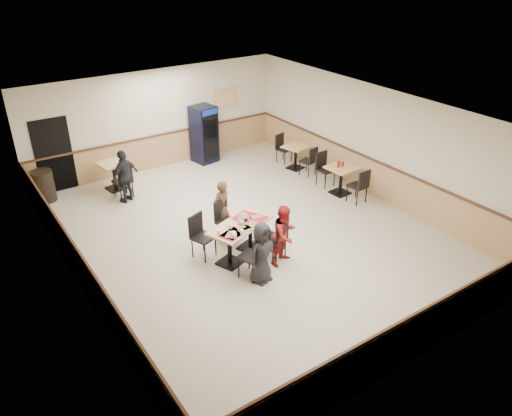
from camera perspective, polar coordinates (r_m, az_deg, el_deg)
ground at (r=12.02m, az=-0.84°, el=-2.96°), size 10.00×10.00×0.00m
room_shell at (r=14.54m, az=-0.51°, el=5.32°), size 10.00×10.00×10.00m
main_table at (r=10.94m, az=-1.82°, el=-3.10°), size 1.67×1.23×0.81m
main_chairs at (r=10.92m, az=-1.99°, el=-3.33°), size 1.86×2.12×1.02m
diner_woman_left at (r=10.08m, az=0.65°, el=-5.16°), size 0.73×0.56×1.34m
diner_woman_right at (r=10.69m, az=3.30°, el=-3.05°), size 0.78×0.69×1.36m
diner_man_opposite at (r=11.69m, az=-3.97°, el=-0.06°), size 0.58×0.46×1.40m
lone_diner at (r=13.68m, az=-14.75°, el=3.53°), size 0.93×0.65×1.46m
tabletop_clutter at (r=10.71m, az=-1.68°, el=-2.02°), size 1.34×1.01×0.12m
side_table_near at (r=13.93m, az=9.72°, el=3.62°), size 0.78×0.78×0.79m
side_table_near_chair_south at (r=13.54m, az=11.52°, el=2.59°), size 0.49×0.49×1.00m
side_table_near_chair_north at (r=14.36m, az=8.00°, el=4.41°), size 0.49×0.49×1.00m
side_table_far at (r=15.41m, az=4.56°, el=6.22°), size 0.83×0.83×0.74m
side_table_far_chair_south at (r=15.00m, az=5.94°, el=5.43°), size 0.52×0.52×0.93m
side_table_far_chair_north at (r=15.85m, az=3.24°, el=6.80°), size 0.52×0.52×0.93m
condiment_caddy at (r=13.81m, az=9.60°, el=5.00°), size 0.23×0.06×0.20m
back_table at (r=14.55m, az=-15.93°, el=4.03°), size 0.86×0.86×0.80m
back_table_chair_lone at (r=14.00m, az=-15.03°, el=3.07°), size 0.54×0.54×1.02m
pepsi_cooler at (r=15.87m, az=-5.95°, el=8.38°), size 0.78×0.79×1.79m
trash_bin at (r=14.54m, az=-23.08°, el=2.33°), size 0.55×0.55×0.87m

